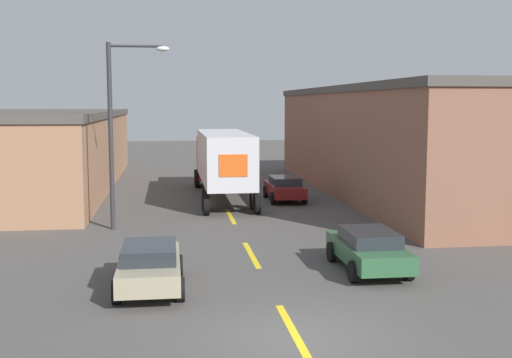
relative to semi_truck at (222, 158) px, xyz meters
name	(u,v)px	position (x,y,z in m)	size (l,w,h in m)	color
ground_plane	(297,338)	(-0.11, -22.46, -2.30)	(160.00, 160.00, 0.00)	#4C4947
road_centerline	(251,255)	(-0.11, -14.15, -2.29)	(0.20, 19.68, 0.01)	yellow
warehouse_left	(21,149)	(-12.44, 6.20, 0.17)	(11.79, 29.63, 4.92)	#9E7051
warehouse_right	(436,140)	(13.14, 0.73, 0.91)	(13.63, 29.71, 6.41)	brown
semi_truck	(222,158)	(0.00, 0.00, 0.00)	(2.77, 13.48, 3.81)	#B21919
parked_car_left_near	(150,265)	(-3.58, -18.02, -1.57)	(1.95, 4.26, 1.35)	tan
parked_car_right_near	(368,249)	(3.36, -16.84, -1.57)	(1.95, 4.26, 1.35)	#2D5B38
parked_car_right_far	(285,188)	(3.36, -1.59, -1.57)	(1.95, 4.26, 1.35)	maroon
street_lamp	(118,122)	(-5.11, -8.71, 2.32)	(2.62, 0.32, 7.93)	#2D2D30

